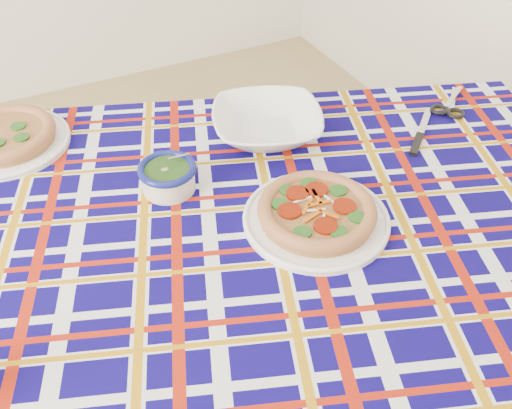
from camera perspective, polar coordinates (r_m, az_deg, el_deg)
name	(u,v)px	position (r m, az deg, el deg)	size (l,w,h in m)	color
dining_table	(242,247)	(1.29, -1.44, -4.31)	(1.89, 1.52, 0.77)	brown
tablecloth	(241,239)	(1.27, -1.46, -3.51)	(1.68, 1.06, 0.11)	#0B0450
main_focaccia_plate	(317,211)	(1.22, 6.10, -0.65)	(0.33, 0.33, 0.06)	#936134
pesto_bowl	(168,175)	(1.31, -8.82, 2.94)	(0.13, 0.13, 0.08)	#17330E
serving_bowl	(267,124)	(1.48, 1.12, 8.06)	(0.28, 0.28, 0.07)	white
second_focaccia_plate	(5,135)	(1.57, -23.82, 6.33)	(0.32, 0.32, 0.06)	#936134
table_knife	(424,123)	(1.60, 16.47, 7.87)	(0.25, 0.02, 0.01)	silver
kitchen_scissors	(453,98)	(1.73, 19.12, 10.06)	(0.21, 0.10, 0.02)	silver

